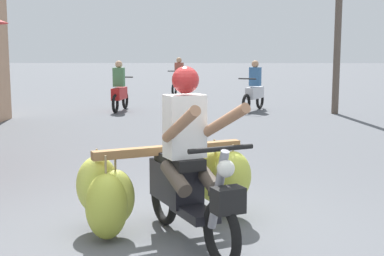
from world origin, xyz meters
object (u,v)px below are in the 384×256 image
Objects in this scene: motorbike_distant_ahead_right at (254,90)px; utility_pole at (339,3)px; motorbike_main_loaded at (175,180)px; motorbike_distant_far_ahead at (120,91)px; motorbike_distant_ahead_left at (179,80)px.

motorbike_distant_ahead_right is 0.26× the size of utility_pole.
motorbike_main_loaded is 0.35× the size of utility_pole.
motorbike_main_loaded is 10.12m from motorbike_distant_far_ahead.
motorbike_distant_ahead_left is at bearing 128.36° from utility_pole.
motorbike_distant_ahead_right is 3.21m from utility_pole.
motorbike_distant_ahead_right is (1.67, 10.18, 0.07)m from motorbike_main_loaded.
motorbike_distant_ahead_right is at bearing 4.24° from motorbike_distant_far_ahead.
utility_pole is (4.44, -5.62, 2.34)m from motorbike_distant_ahead_left.
motorbike_main_loaded reaches higher than motorbike_distant_ahead_left.
motorbike_main_loaded is 15.14m from motorbike_distant_ahead_left.
motorbike_distant_ahead_left is 5.47m from motorbike_distant_ahead_right.
motorbike_main_loaded is at bearing -78.19° from motorbike_distant_far_ahead.
motorbike_distant_ahead_right and motorbike_distant_far_ahead have the same top height.
motorbike_distant_ahead_right is at bearing 162.24° from utility_pole.
motorbike_distant_ahead_right is at bearing -64.60° from motorbike_distant_ahead_left.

